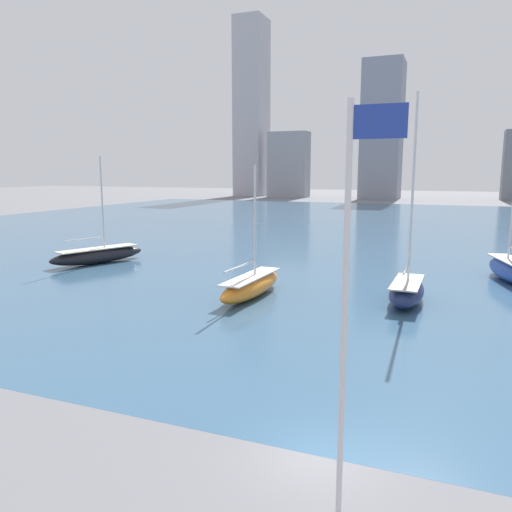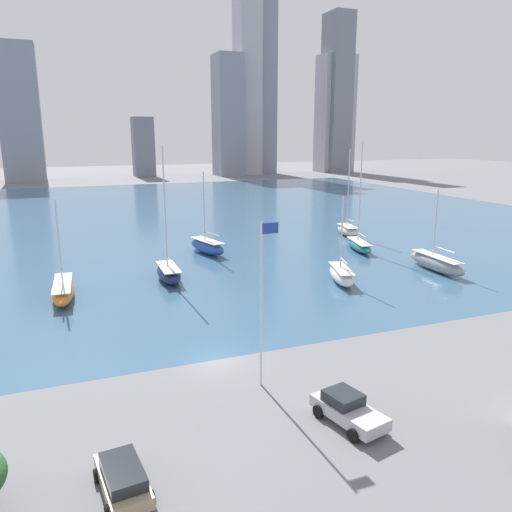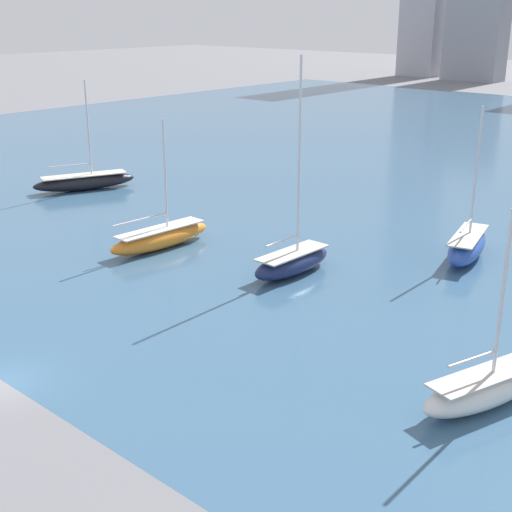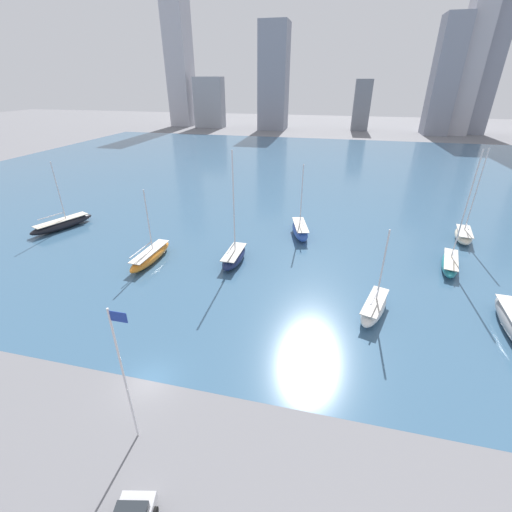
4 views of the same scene
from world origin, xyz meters
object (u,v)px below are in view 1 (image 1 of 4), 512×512
sailboat_orange (251,286)px  flag_pole (346,334)px  sailboat_blue (510,269)px  sailboat_navy (407,291)px  sailboat_black (98,255)px

sailboat_orange → flag_pole: bearing=-60.6°
flag_pole → sailboat_blue: bearing=79.6°
flag_pole → sailboat_navy: (-0.81, 26.91, -5.13)m
flag_pole → sailboat_navy: 27.41m
sailboat_navy → sailboat_black: 32.61m
sailboat_black → flag_pole: bearing=-22.2°
sailboat_orange → sailboat_blue: bearing=38.4°
sailboat_orange → sailboat_black: sailboat_black is taller
flag_pole → sailboat_black: 46.20m
flag_pole → sailboat_black: sailboat_black is taller
sailboat_navy → sailboat_orange: 11.76m
flag_pole → sailboat_orange: bearing=116.7°
sailboat_orange → sailboat_black: 22.04m
sailboat_navy → sailboat_orange: size_ratio=1.50×
sailboat_orange → sailboat_black: size_ratio=0.90×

